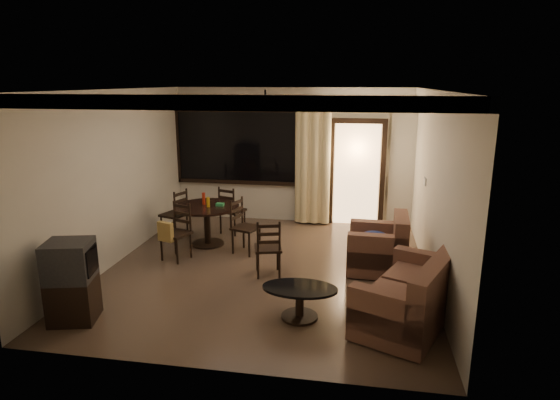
% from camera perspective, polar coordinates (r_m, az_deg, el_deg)
% --- Properties ---
extents(ground, '(5.50, 5.50, 0.00)m').
position_cam_1_polar(ground, '(7.58, -1.64, -8.38)').
color(ground, '#7F6651').
rests_on(ground, ground).
extents(room_shell, '(5.50, 6.70, 5.50)m').
position_cam_1_polar(room_shell, '(8.73, 4.43, 7.08)').
color(room_shell, beige).
rests_on(room_shell, ground).
extents(dining_table, '(1.18, 1.18, 0.96)m').
position_cam_1_polar(dining_table, '(8.59, -8.90, -1.69)').
color(dining_table, black).
rests_on(dining_table, ground).
extents(dining_chair_west, '(0.54, 0.54, 0.95)m').
position_cam_1_polar(dining_chair_west, '(9.18, -12.69, -2.77)').
color(dining_chair_west, black).
rests_on(dining_chair_west, ground).
extents(dining_chair_east, '(0.54, 0.54, 0.95)m').
position_cam_1_polar(dining_chair_east, '(8.20, -4.21, -4.50)').
color(dining_chair_east, black).
rests_on(dining_chair_east, ground).
extents(dining_chair_south, '(0.54, 0.57, 0.95)m').
position_cam_1_polar(dining_chair_south, '(8.05, -12.61, -5.03)').
color(dining_chair_south, black).
rests_on(dining_chair_south, ground).
extents(dining_chair_north, '(0.54, 0.54, 0.95)m').
position_cam_1_polar(dining_chair_north, '(9.27, -5.84, -2.31)').
color(dining_chair_north, black).
rests_on(dining_chair_north, ground).
extents(tv_cabinet, '(0.64, 0.60, 1.04)m').
position_cam_1_polar(tv_cabinet, '(6.39, -24.06, -9.05)').
color(tv_cabinet, black).
rests_on(tv_cabinet, ground).
extents(sofa, '(1.47, 1.86, 0.88)m').
position_cam_1_polar(sofa, '(6.06, 15.88, -11.36)').
color(sofa, '#4A2822').
rests_on(sofa, ground).
extents(armchair, '(0.93, 0.93, 0.90)m').
position_cam_1_polar(armchair, '(7.54, 12.20, -5.80)').
color(armchair, '#4A2822').
rests_on(armchair, ground).
extents(coffee_table, '(0.95, 0.57, 0.42)m').
position_cam_1_polar(coffee_table, '(6.01, 2.42, -11.79)').
color(coffee_table, black).
rests_on(coffee_table, ground).
extents(side_chair, '(0.49, 0.49, 0.91)m').
position_cam_1_polar(side_chair, '(7.26, -1.46, -7.11)').
color(side_chair, black).
rests_on(side_chair, ground).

